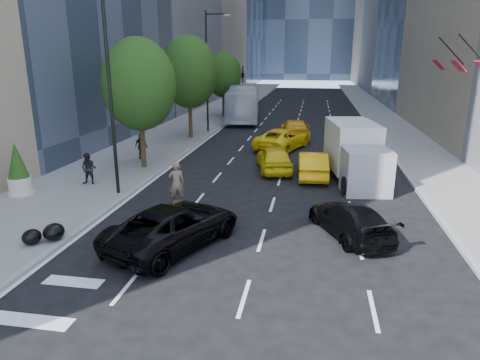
% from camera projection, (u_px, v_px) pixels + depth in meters
% --- Properties ---
extents(ground, '(160.00, 160.00, 0.00)m').
position_uv_depth(ground, '(235.00, 238.00, 15.93)').
color(ground, black).
rests_on(ground, ground).
extents(sidewalk_left, '(6.00, 120.00, 0.15)m').
position_uv_depth(sidewalk_left, '(203.00, 119.00, 45.78)').
color(sidewalk_left, slate).
rests_on(sidewalk_left, ground).
extents(sidewalk_right, '(4.00, 120.00, 0.15)m').
position_uv_depth(sidewalk_right, '(388.00, 123.00, 42.65)').
color(sidewalk_right, slate).
rests_on(sidewalk_right, ground).
extents(lamp_near, '(2.13, 0.22, 10.00)m').
position_uv_depth(lamp_near, '(112.00, 73.00, 19.13)').
color(lamp_near, black).
rests_on(lamp_near, sidewalk_left).
extents(lamp_far, '(2.13, 0.22, 10.00)m').
position_uv_depth(lamp_far, '(209.00, 65.00, 36.17)').
color(lamp_far, black).
rests_on(lamp_far, sidewalk_left).
extents(tree_near, '(4.20, 4.20, 7.46)m').
position_uv_depth(tree_near, '(139.00, 85.00, 24.25)').
color(tree_near, '#332113').
rests_on(tree_near, sidewalk_left).
extents(tree_mid, '(4.50, 4.50, 7.99)m').
position_uv_depth(tree_mid, '(189.00, 72.00, 33.61)').
color(tree_mid, '#332113').
rests_on(tree_mid, sidewalk_left).
extents(tree_far, '(3.90, 3.90, 6.92)m').
position_uv_depth(tree_far, '(223.00, 75.00, 46.11)').
color(tree_far, '#332113').
rests_on(tree_far, sidewalk_left).
extents(traffic_signal, '(2.48, 0.53, 5.20)m').
position_uv_depth(traffic_signal, '(243.00, 75.00, 53.65)').
color(traffic_signal, black).
rests_on(traffic_signal, sidewalk_left).
extents(facade_flags, '(1.85, 13.30, 2.05)m').
position_uv_depth(facade_flags, '(474.00, 63.00, 21.92)').
color(facade_flags, black).
rests_on(facade_flags, ground).
extents(skateboarder, '(0.83, 0.71, 1.93)m').
position_uv_depth(skateboarder, '(177.00, 186.00, 19.02)').
color(skateboarder, brown).
rests_on(skateboarder, ground).
extents(black_sedan_lincoln, '(4.53, 5.99, 1.51)m').
position_uv_depth(black_sedan_lincoln, '(174.00, 226.00, 15.10)').
color(black_sedan_lincoln, black).
rests_on(black_sedan_lincoln, ground).
extents(black_sedan_mercedes, '(3.46, 4.76, 1.28)m').
position_uv_depth(black_sedan_mercedes, '(350.00, 219.00, 16.01)').
color(black_sedan_mercedes, black).
rests_on(black_sedan_mercedes, ground).
extents(taxi_a, '(2.71, 4.75, 1.52)m').
position_uv_depth(taxi_a, '(274.00, 158.00, 25.07)').
color(taxi_a, '#E0BF0B').
rests_on(taxi_a, ground).
extents(taxi_b, '(1.77, 4.48, 1.45)m').
position_uv_depth(taxi_b, '(313.00, 164.00, 23.79)').
color(taxi_b, '#F1A70C').
rests_on(taxi_b, ground).
extents(taxi_c, '(4.21, 5.97, 1.51)m').
position_uv_depth(taxi_c, '(282.00, 139.00, 30.99)').
color(taxi_c, yellow).
rests_on(taxi_c, ground).
extents(taxi_d, '(2.72, 5.60, 1.57)m').
position_uv_depth(taxi_d, '(295.00, 129.00, 34.91)').
color(taxi_d, '#F2A30C').
rests_on(taxi_d, ground).
extents(city_bus, '(4.60, 13.26, 3.62)m').
position_uv_depth(city_bus, '(243.00, 102.00, 45.44)').
color(city_bus, silver).
rests_on(city_bus, ground).
extents(box_truck, '(3.27, 6.68, 3.06)m').
position_uv_depth(box_truck, '(355.00, 152.00, 23.03)').
color(box_truck, silver).
rests_on(box_truck, ground).
extents(pedestrian_a, '(0.85, 0.69, 1.63)m').
position_uv_depth(pedestrian_a, '(89.00, 169.00, 21.90)').
color(pedestrian_a, black).
rests_on(pedestrian_a, sidewalk_left).
extents(pedestrian_b, '(1.08, 0.74, 1.70)m').
position_uv_depth(pedestrian_b, '(141.00, 146.00, 27.21)').
color(pedestrian_b, black).
rests_on(pedestrian_b, sidewalk_left).
extents(planter_shrub, '(1.05, 1.05, 2.53)m').
position_uv_depth(planter_shrub, '(18.00, 170.00, 20.20)').
color(planter_shrub, beige).
rests_on(planter_shrub, sidewalk_left).
extents(garbage_bags, '(1.25, 1.21, 0.62)m').
position_uv_depth(garbage_bags, '(45.00, 234.00, 15.19)').
color(garbage_bags, black).
rests_on(garbage_bags, sidewalk_left).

